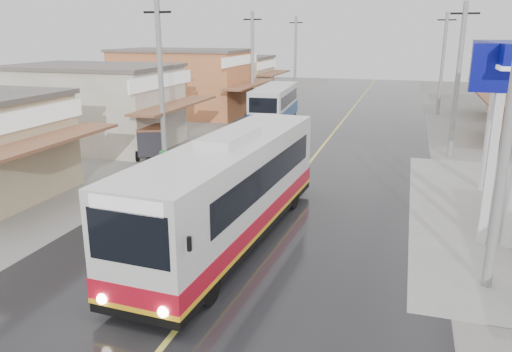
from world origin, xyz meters
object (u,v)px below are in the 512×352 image
object	(u,v)px
coach_bus	(231,189)
tricycle_near	(152,140)
tyre_stack	(115,187)
second_bus	(275,104)
cyclist	(168,187)

from	to	relation	value
coach_bus	tricycle_near	size ratio (longest dim) A/B	4.67
coach_bus	tyre_stack	world-z (taller)	coach_bus
coach_bus	second_bus	xyz separation A→B (m)	(-4.12, 20.86, -0.24)
second_bus	coach_bus	bearing A→B (deg)	-82.84
coach_bus	tricycle_near	xyz separation A→B (m)	(-7.70, 8.99, -0.73)
tricycle_near	tyre_stack	bearing A→B (deg)	-99.45
cyclist	tyre_stack	world-z (taller)	cyclist
coach_bus	second_bus	world-z (taller)	coach_bus
coach_bus	tyre_stack	bearing A→B (deg)	156.05
coach_bus	tricycle_near	bearing A→B (deg)	133.87
second_bus	tricycle_near	world-z (taller)	second_bus
coach_bus	tyre_stack	size ratio (longest dim) A/B	13.03
coach_bus	cyclist	world-z (taller)	coach_bus
second_bus	cyclist	size ratio (longest dim) A/B	3.67
tyre_stack	cyclist	bearing A→B (deg)	-16.68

